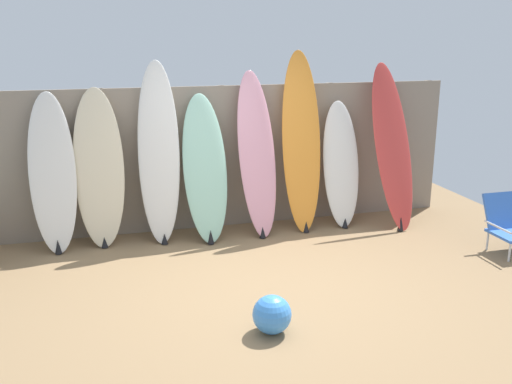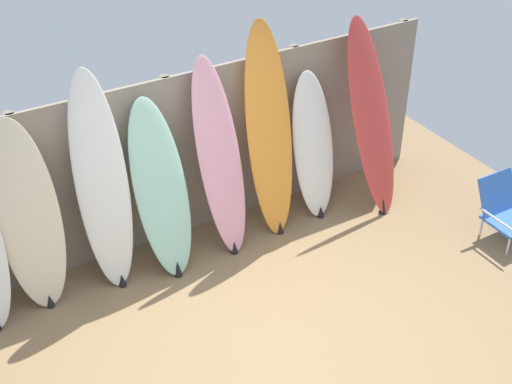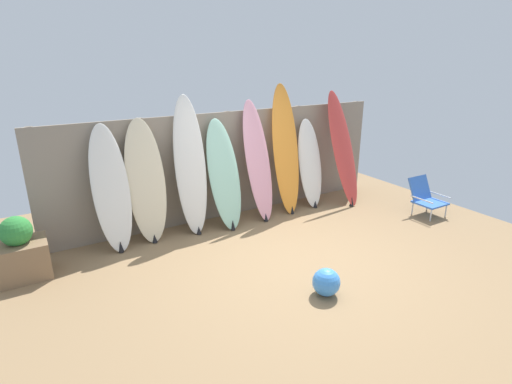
{
  "view_description": "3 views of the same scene",
  "coord_description": "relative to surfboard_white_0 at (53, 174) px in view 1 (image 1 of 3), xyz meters",
  "views": [
    {
      "loc": [
        -1.47,
        -4.93,
        2.42
      ],
      "look_at": [
        0.01,
        0.44,
        0.86
      ],
      "focal_mm": 40.0,
      "sensor_mm": 36.0,
      "label": 1
    },
    {
      "loc": [
        -2.33,
        -3.67,
        4.64
      ],
      "look_at": [
        0.37,
        0.97,
        0.99
      ],
      "focal_mm": 50.0,
      "sensor_mm": 36.0,
      "label": 2
    },
    {
      "loc": [
        -3.0,
        -3.89,
        2.68
      ],
      "look_at": [
        -0.34,
        0.55,
        0.9
      ],
      "focal_mm": 28.0,
      "sensor_mm": 36.0,
      "label": 3
    }
  ],
  "objects": [
    {
      "name": "surfboard_pink_4",
      "position": [
        2.38,
        -0.06,
        0.1
      ],
      "size": [
        0.51,
        0.66,
        2.0
      ],
      "color": "pink",
      "rests_on": "ground"
    },
    {
      "name": "surfboard_white_6",
      "position": [
        3.5,
        -0.04,
        -0.1
      ],
      "size": [
        0.5,
        0.51,
        1.6
      ],
      "color": "white",
      "rests_on": "ground"
    },
    {
      "name": "fence_back",
      "position": [
        2.02,
        0.32,
        0.01
      ],
      "size": [
        6.08,
        0.11,
        1.8
      ],
      "color": "gray",
      "rests_on": "ground"
    },
    {
      "name": "surfboard_red_7",
      "position": [
        4.13,
        -0.2,
        0.13
      ],
      "size": [
        0.58,
        0.84,
        2.07
      ],
      "color": "#D13D38",
      "rests_on": "ground"
    },
    {
      "name": "surfboard_white_2",
      "position": [
        1.2,
        0.0,
        0.17
      ],
      "size": [
        0.54,
        0.56,
        2.13
      ],
      "color": "white",
      "rests_on": "ground"
    },
    {
      "name": "ground",
      "position": [
        2.02,
        -1.69,
        -0.89
      ],
      "size": [
        7.68,
        7.68,
        0.0
      ],
      "primitive_type": "plane",
      "color": "#8E704C"
    },
    {
      "name": "surfboard_orange_5",
      "position": [
        2.96,
        -0.02,
        0.22
      ],
      "size": [
        0.54,
        0.62,
        2.23
      ],
      "color": "orange",
      "rests_on": "ground"
    },
    {
      "name": "surfboard_cream_1",
      "position": [
        0.51,
        0.04,
        0.02
      ],
      "size": [
        0.58,
        0.45,
        1.83
      ],
      "color": "beige",
      "rests_on": "ground"
    },
    {
      "name": "surfboard_seafoam_3",
      "position": [
        1.73,
        -0.09,
        -0.02
      ],
      "size": [
        0.53,
        0.65,
        1.74
      ],
      "color": "#9ED6BC",
      "rests_on": "ground"
    },
    {
      "name": "beach_ball",
      "position": [
        1.82,
        -2.52,
        -0.72
      ],
      "size": [
        0.33,
        0.33,
        0.33
      ],
      "primitive_type": "sphere",
      "color": "#3F8CE5",
      "rests_on": "ground"
    },
    {
      "name": "beach_chair",
      "position": [
        4.98,
        -1.45,
        -0.56
      ],
      "size": [
        0.5,
        0.57,
        0.64
      ],
      "rotation": [
        0.0,
        0.0,
        0.03
      ],
      "color": "silver",
      "rests_on": "ground"
    },
    {
      "name": "surfboard_white_0",
      "position": [
        0.0,
        0.0,
        0.0
      ],
      "size": [
        0.52,
        0.51,
        1.8
      ],
      "color": "white",
      "rests_on": "ground"
    }
  ]
}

